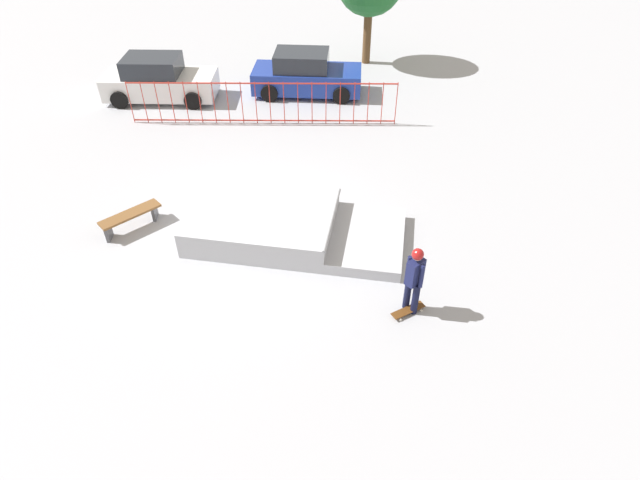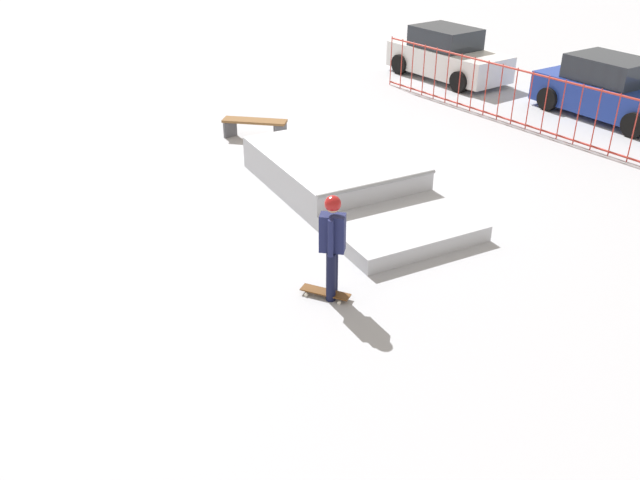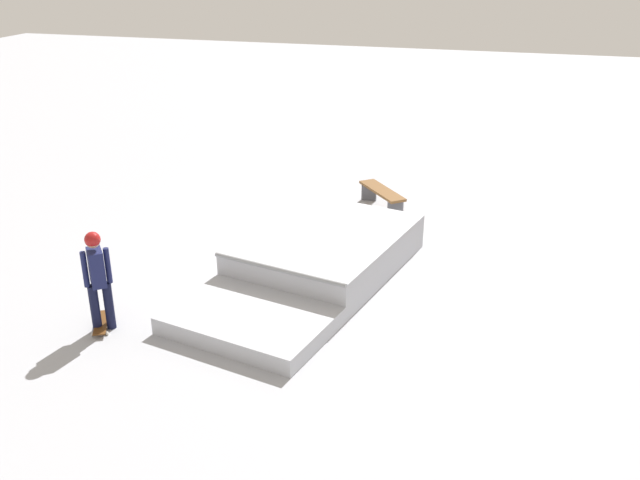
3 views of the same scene
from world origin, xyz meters
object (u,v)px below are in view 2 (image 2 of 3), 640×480
object	(u,v)px
skate_ramp	(343,178)
parked_car_blue	(610,91)
parked_car_white	(447,56)
park_bench	(255,125)
skater	(332,239)
skateboard	(325,292)

from	to	relation	value
skate_ramp	parked_car_blue	bearing A→B (deg)	96.57
parked_car_white	parked_car_blue	xyz separation A→B (m)	(5.50, 0.23, 0.00)
park_bench	parked_car_white	size ratio (longest dim) A/B	0.35
skater	park_bench	size ratio (longest dim) A/B	1.16
parked_car_white	skateboard	bearing A→B (deg)	-53.02
parked_car_white	parked_car_blue	distance (m)	5.51
park_bench	parked_car_blue	distance (m)	9.64
skateboard	parked_car_blue	size ratio (longest dim) A/B	0.19
parked_car_blue	skater	bearing A→B (deg)	-73.68
skate_ramp	parked_car_white	bearing A→B (deg)	130.47
skateboard	skater	bearing A→B (deg)	-145.77
parked_car_blue	skateboard	bearing A→B (deg)	-73.99
parked_car_white	parked_car_blue	bearing A→B (deg)	6.73
skate_ramp	park_bench	size ratio (longest dim) A/B	3.93
parked_car_white	skate_ramp	bearing A→B (deg)	-57.68
park_bench	parked_car_blue	bearing A→B (deg)	60.15
skate_ramp	skater	xyz separation A→B (m)	(2.83, -2.77, 0.69)
skateboard	parked_car_blue	xyz separation A→B (m)	(-1.86, 11.72, 0.65)
park_bench	parked_car_blue	world-z (taller)	parked_car_blue
park_bench	parked_car_white	distance (m)	8.16
parked_car_white	skater	bearing A→B (deg)	-52.64
skater	park_bench	bearing A→B (deg)	-65.73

